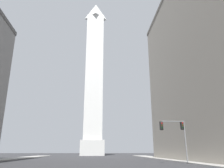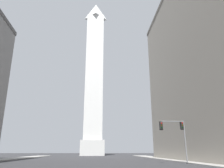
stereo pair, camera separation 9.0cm
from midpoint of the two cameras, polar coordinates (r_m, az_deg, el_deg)
The scene contains 3 objects.
sidewalk_right at distance 38.26m, azimuth 22.35°, elevation -18.46°, with size 5.00×107.05×0.15m, color gray.
obelisk at distance 97.27m, azimuth -4.61°, elevation 2.32°, with size 9.47×9.47×70.95m.
traffic_light_mid_right at distance 35.98m, azimuth 16.56°, elevation -11.64°, with size 4.08×0.51×6.32m.
Camera 2 is at (1.85, -2.55, 1.79)m, focal length 35.00 mm.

